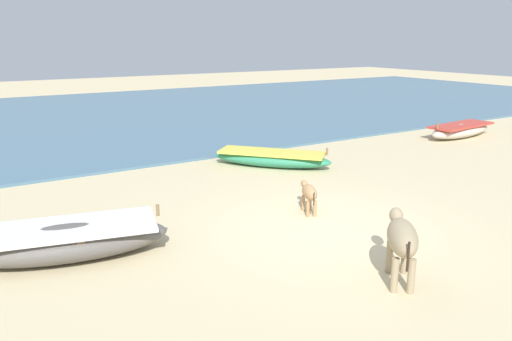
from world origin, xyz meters
TOP-DOWN VIEW (x-y plane):
  - ground at (0.00, 0.00)m, footprint 80.00×80.00m
  - sea_water at (0.00, 16.21)m, footprint 60.00×20.00m
  - fishing_boat_1 at (1.75, 4.51)m, footprint 2.96×3.15m
  - fishing_boat_2 at (10.08, 4.41)m, footprint 3.37×1.28m
  - fishing_boat_3 at (-4.45, 1.27)m, footprint 3.48×1.88m
  - cow_adult_dun at (-0.32, -2.16)m, footprint 1.15×1.29m
  - calf_near_tan at (0.31, 0.90)m, footprint 0.54×0.91m

SIDE VIEW (x-z plane):
  - ground at x=0.00m, z-range 0.00..0.00m
  - sea_water at x=0.00m, z-range 0.00..0.08m
  - fishing_boat_1 at x=1.75m, z-range -0.08..0.56m
  - fishing_boat_2 at x=10.08m, z-range -0.08..0.61m
  - fishing_boat_3 at x=-4.45m, z-range -0.08..0.70m
  - calf_near_tan at x=0.31m, z-range 0.13..0.75m
  - cow_adult_dun at x=-0.32m, z-range 0.21..1.17m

